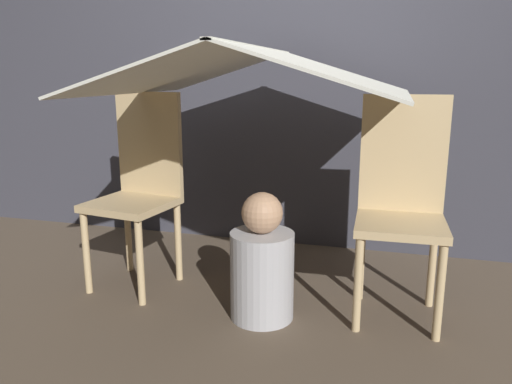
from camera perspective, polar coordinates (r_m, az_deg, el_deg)
The scene contains 6 objects.
ground_plane at distance 2.42m, azimuth -0.85°, elevation -13.55°, with size 8.80×8.80×0.00m, color brown.
wall_back at distance 3.17m, azimuth 4.60°, elevation 16.14°, with size 7.00×0.05×2.50m.
chair_left at distance 2.66m, azimuth -13.13°, elevation 0.97°, with size 0.44×0.44×1.00m.
chair_right at distance 2.35m, azimuth 16.27°, elevation -0.87°, with size 0.40×0.40×1.00m.
sheet_canopy at distance 2.28m, azimuth 0.00°, elevation 13.71°, with size 1.33×1.23×0.21m.
person_front at distance 2.28m, azimuth 0.69°, elevation -8.45°, with size 0.29×0.29×0.59m.
Camera 1 is at (0.61, -2.07, 1.10)m, focal length 35.00 mm.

